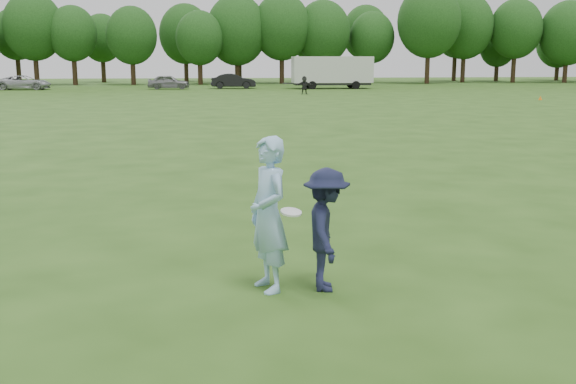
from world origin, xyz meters
name	(u,v)px	position (x,y,z in m)	size (l,w,h in m)	color
ground	(303,306)	(0.00, 0.00, 0.00)	(200.00, 200.00, 0.00)	#274914
thrower	(268,214)	(-0.35, 0.66, 1.00)	(0.73, 0.48, 2.01)	#99C7ED
defender	(326,230)	(0.39, 0.58, 0.80)	(1.03, 0.59, 1.60)	#191D37
player_far_d	(304,85)	(7.30, 49.60, 0.76)	(1.42, 0.45, 1.53)	#272727
car_c	(24,83)	(-18.53, 61.13, 0.69)	(2.29, 4.96, 1.38)	#ADAEB2
car_e	(169,82)	(-4.66, 60.80, 0.70)	(1.66, 4.13, 1.41)	slate
car_f	(233,81)	(1.76, 61.43, 0.74)	(1.57, 4.51, 1.49)	black
field_cone	(540,98)	(23.28, 39.38, 0.15)	(0.28, 0.28, 0.30)	orange
disc_in_play	(291,212)	(-0.09, 0.45, 1.08)	(0.30, 0.30, 0.09)	white
cargo_trailer	(332,71)	(11.65, 60.10, 1.78)	(9.00, 2.75, 3.20)	silver
treeline	(236,31)	(2.81, 76.90, 6.26)	(130.35, 18.39, 11.74)	#332114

